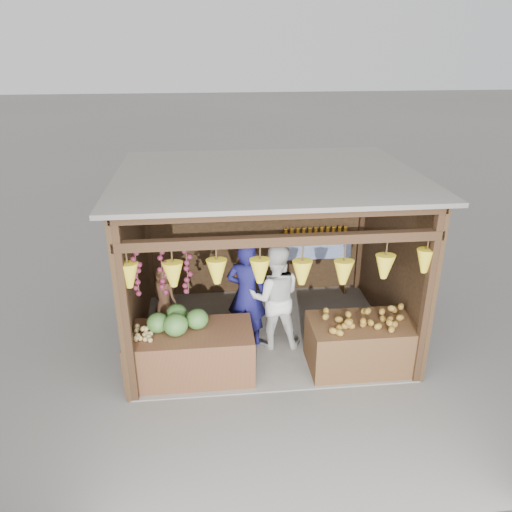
{
  "coord_description": "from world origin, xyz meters",
  "views": [
    {
      "loc": [
        -0.89,
        -6.91,
        4.41
      ],
      "look_at": [
        -0.18,
        -0.1,
        1.42
      ],
      "focal_mm": 35.0,
      "sensor_mm": 36.0,
      "label": 1
    }
  ],
  "objects_px": {
    "counter_left": "(190,354)",
    "woman_standing": "(275,297)",
    "counter_right": "(362,344)",
    "man_standing": "(247,294)",
    "vendor_seated": "(164,295)"
  },
  "relations": [
    {
      "from": "counter_right",
      "to": "man_standing",
      "type": "relative_size",
      "value": 0.9
    },
    {
      "from": "woman_standing",
      "to": "man_standing",
      "type": "bearing_deg",
      "value": -9.95
    },
    {
      "from": "counter_left",
      "to": "woman_standing",
      "type": "relative_size",
      "value": 1.05
    },
    {
      "from": "counter_left",
      "to": "man_standing",
      "type": "bearing_deg",
      "value": 41.49
    },
    {
      "from": "man_standing",
      "to": "vendor_seated",
      "type": "relative_size",
      "value": 1.74
    },
    {
      "from": "counter_left",
      "to": "man_standing",
      "type": "height_order",
      "value": "man_standing"
    },
    {
      "from": "counter_left",
      "to": "counter_right",
      "type": "relative_size",
      "value": 1.14
    },
    {
      "from": "man_standing",
      "to": "woman_standing",
      "type": "distance_m",
      "value": 0.43
    },
    {
      "from": "counter_left",
      "to": "vendor_seated",
      "type": "relative_size",
      "value": 1.8
    },
    {
      "from": "man_standing",
      "to": "vendor_seated",
      "type": "bearing_deg",
      "value": 9.15
    },
    {
      "from": "man_standing",
      "to": "woman_standing",
      "type": "height_order",
      "value": "man_standing"
    },
    {
      "from": "woman_standing",
      "to": "counter_right",
      "type": "bearing_deg",
      "value": 154.17
    },
    {
      "from": "man_standing",
      "to": "woman_standing",
      "type": "bearing_deg",
      "value": -177.45
    },
    {
      "from": "man_standing",
      "to": "counter_left",
      "type": "bearing_deg",
      "value": 58.74
    },
    {
      "from": "vendor_seated",
      "to": "counter_right",
      "type": "bearing_deg",
      "value": -154.65
    }
  ]
}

